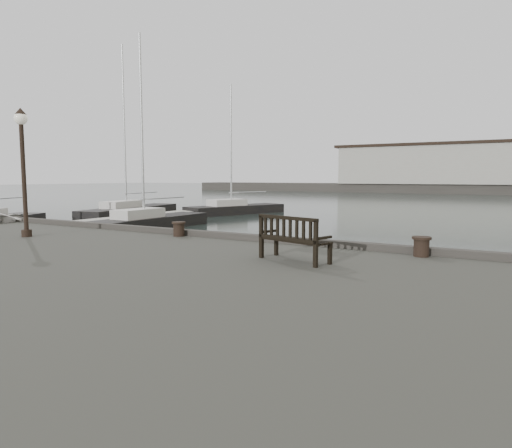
{
  "coord_description": "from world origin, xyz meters",
  "views": [
    {
      "loc": [
        5.45,
        -11.72,
        3.44
      ],
      "look_at": [
        -1.12,
        -0.5,
        2.1
      ],
      "focal_mm": 32.0,
      "sensor_mm": 36.0,
      "label": 1
    }
  ],
  "objects_px": {
    "bollard_right": "(421,247)",
    "yacht_c": "(149,225)",
    "yacht_d": "(236,211)",
    "bollard_left": "(179,229)",
    "lamp_post": "(23,155)",
    "bench": "(294,247)",
    "yacht_b": "(131,213)"
  },
  "relations": [
    {
      "from": "bench",
      "to": "lamp_post",
      "type": "height_order",
      "value": "lamp_post"
    },
    {
      "from": "bollard_left",
      "to": "yacht_b",
      "type": "relative_size",
      "value": 0.03
    },
    {
      "from": "bench",
      "to": "bollard_left",
      "type": "height_order",
      "value": "bench"
    },
    {
      "from": "bollard_left",
      "to": "bollard_right",
      "type": "bearing_deg",
      "value": 0.0
    },
    {
      "from": "yacht_c",
      "to": "yacht_d",
      "type": "bearing_deg",
      "value": 97.4
    },
    {
      "from": "bench",
      "to": "lamp_post",
      "type": "xyz_separation_m",
      "value": [
        -9.15,
        -0.44,
        2.26
      ]
    },
    {
      "from": "bollard_left",
      "to": "bench",
      "type": "bearing_deg",
      "value": -22.38
    },
    {
      "from": "bollard_right",
      "to": "yacht_c",
      "type": "distance_m",
      "value": 22.49
    },
    {
      "from": "bollard_right",
      "to": "lamp_post",
      "type": "distance_m",
      "value": 12.01
    },
    {
      "from": "yacht_d",
      "to": "lamp_post",
      "type": "bearing_deg",
      "value": -50.3
    },
    {
      "from": "yacht_b",
      "to": "yacht_d",
      "type": "xyz_separation_m",
      "value": [
        6.81,
        6.71,
        -0.02
      ]
    },
    {
      "from": "bollard_right",
      "to": "yacht_c",
      "type": "height_order",
      "value": "yacht_c"
    },
    {
      "from": "bollard_right",
      "to": "yacht_c",
      "type": "bearing_deg",
      "value": 149.84
    },
    {
      "from": "yacht_c",
      "to": "bollard_left",
      "type": "bearing_deg",
      "value": -43.81
    },
    {
      "from": "bollard_left",
      "to": "yacht_d",
      "type": "distance_m",
      "value": 28.48
    },
    {
      "from": "bench",
      "to": "yacht_c",
      "type": "distance_m",
      "value": 21.71
    },
    {
      "from": "yacht_b",
      "to": "yacht_c",
      "type": "height_order",
      "value": "yacht_b"
    },
    {
      "from": "bollard_right",
      "to": "bench",
      "type": "bearing_deg",
      "value": -138.61
    },
    {
      "from": "bench",
      "to": "yacht_c",
      "type": "xyz_separation_m",
      "value": [
        -17.04,
        13.35,
        -1.63
      ]
    },
    {
      "from": "lamp_post",
      "to": "yacht_d",
      "type": "bearing_deg",
      "value": 109.72
    },
    {
      "from": "yacht_c",
      "to": "yacht_d",
      "type": "xyz_separation_m",
      "value": [
        -1.9,
        13.54,
        -0.01
      ]
    },
    {
      "from": "bollard_left",
      "to": "yacht_b",
      "type": "distance_m",
      "value": 27.54
    },
    {
      "from": "bollard_right",
      "to": "yacht_d",
      "type": "bearing_deg",
      "value": 130.65
    },
    {
      "from": "bollard_left",
      "to": "yacht_d",
      "type": "relative_size",
      "value": 0.04
    },
    {
      "from": "yacht_b",
      "to": "bench",
      "type": "bearing_deg",
      "value": -48.59
    },
    {
      "from": "bench",
      "to": "bollard_right",
      "type": "distance_m",
      "value": 3.15
    },
    {
      "from": "bollard_right",
      "to": "yacht_c",
      "type": "relative_size",
      "value": 0.04
    },
    {
      "from": "lamp_post",
      "to": "yacht_b",
      "type": "height_order",
      "value": "yacht_b"
    },
    {
      "from": "bollard_left",
      "to": "lamp_post",
      "type": "bearing_deg",
      "value": -148.38
    },
    {
      "from": "bollard_left",
      "to": "yacht_c",
      "type": "xyz_separation_m",
      "value": [
        -11.99,
        11.27,
        -1.55
      ]
    },
    {
      "from": "bollard_left",
      "to": "lamp_post",
      "type": "height_order",
      "value": "lamp_post"
    },
    {
      "from": "lamp_post",
      "to": "yacht_c",
      "type": "bearing_deg",
      "value": 119.79
    }
  ]
}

